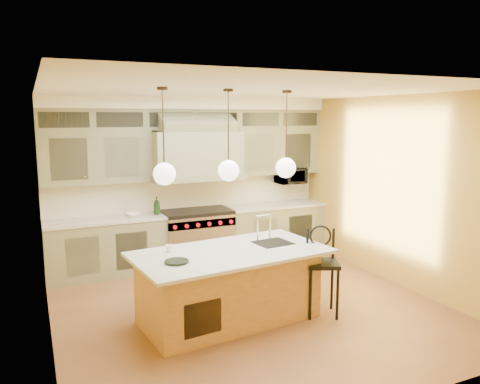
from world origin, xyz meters
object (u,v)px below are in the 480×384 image
counter_stool (322,265)px  microwave (291,176)px  range (197,236)px  kitchen_island (229,284)px

counter_stool → microwave: 3.15m
range → counter_stool: 2.83m
kitchen_island → microwave: microwave is taller
microwave → counter_stool: bearing=-112.6°
kitchen_island → counter_stool: kitchen_island is taller
range → kitchen_island: kitchen_island is taller
range → counter_stool: counter_stool is taller
range → counter_stool: size_ratio=1.03×
kitchen_island → microwave: bearing=40.8°
range → kitchen_island: (-0.39, -2.40, -0.01)m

